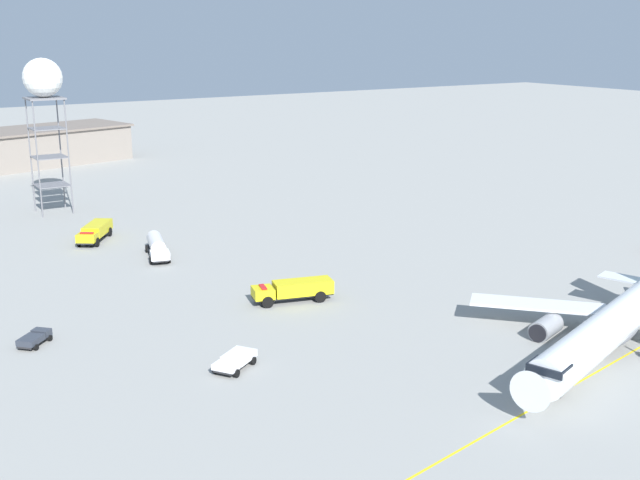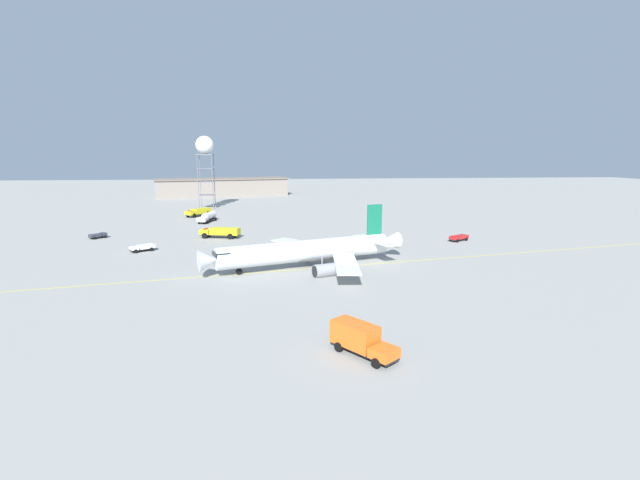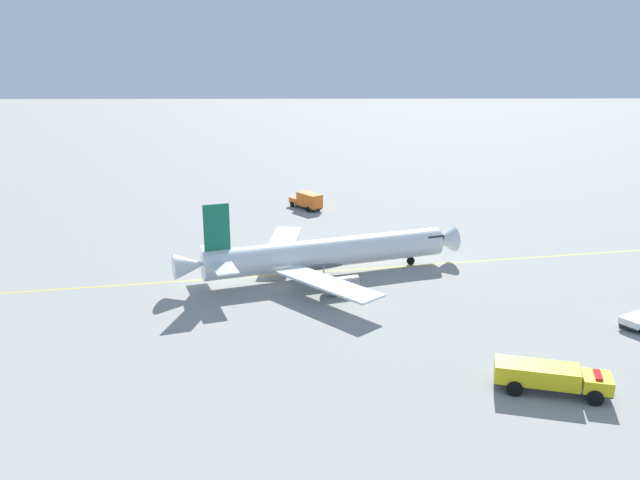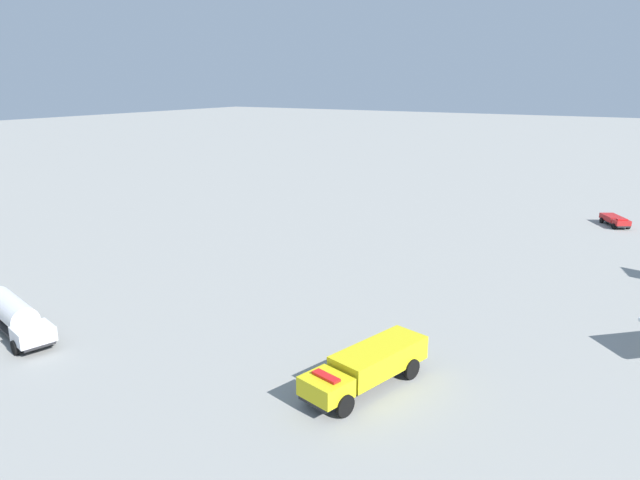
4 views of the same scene
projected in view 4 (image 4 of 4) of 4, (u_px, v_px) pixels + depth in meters
ops_pickup_truck at (615, 220)px, 79.18m from camera, size 5.39×4.31×1.41m
fuel_tanker_truck at (15, 316)px, 45.07m from camera, size 4.77×9.68×2.87m
fire_tender_truck at (368, 365)px, 37.31m from camera, size 10.03×5.08×2.50m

